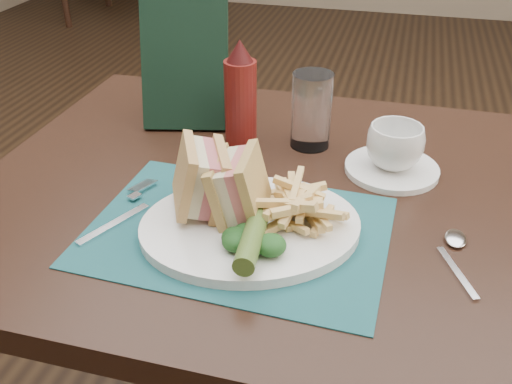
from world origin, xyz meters
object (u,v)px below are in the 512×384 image
sandwich_half_a (185,179)px  placemat (238,231)px  table_main (264,351)px  check_presenter (185,58)px  saucer (392,169)px  sandwich_half_b (223,184)px  ketchup_bottle (240,94)px  coffee_cup (395,147)px  plate (250,227)px  drinking_glass (311,111)px

sandwich_half_a → placemat: bearing=-32.1°
table_main → check_presenter: bearing=137.0°
placemat → saucer: size_ratio=2.69×
saucer → check_presenter: bearing=166.1°
sandwich_half_b → ketchup_bottle: ketchup_bottle is taller
sandwich_half_b → check_presenter: check_presenter is taller
coffee_cup → sandwich_half_a: bearing=-141.9°
table_main → coffee_cup: 0.47m
sandwich_half_b → saucer: bearing=39.9°
table_main → check_presenter: (-0.20, 0.18, 0.50)m
plate → coffee_cup: coffee_cup is taller
drinking_glass → saucer: bearing=-22.1°
saucer → drinking_glass: bearing=157.9°
table_main → drinking_glass: 0.47m
table_main → placemat: 0.40m
coffee_cup → check_presenter: 0.40m
sandwich_half_a → check_presenter: check_presenter is taller
check_presenter → ketchup_bottle: bearing=-40.7°
sandwich_half_a → ketchup_bottle: 0.24m
table_main → coffee_cup: coffee_cup is taller
table_main → drinking_glass: size_ratio=6.92×
placemat → coffee_cup: (0.19, 0.22, 0.04)m
check_presenter → sandwich_half_a: bearing=-82.9°
table_main → sandwich_half_b: (-0.03, -0.12, 0.44)m
coffee_cup → ketchup_bottle: ketchup_bottle is taller
placemat → saucer: saucer is taller
ketchup_bottle → plate: bearing=-71.1°
placemat → sandwich_half_a: bearing=173.1°
sandwich_half_a → check_presenter: 0.33m
ketchup_bottle → check_presenter: size_ratio=0.73×
table_main → saucer: bearing=25.4°
table_main → plate: plate is taller
table_main → sandwich_half_a: (-0.08, -0.12, 0.44)m
plate → ketchup_bottle: (-0.09, 0.25, 0.08)m
placemat → saucer: 0.29m
saucer → check_presenter: (-0.38, 0.09, 0.12)m
placemat → drinking_glass: drinking_glass is taller
sandwich_half_a → ketchup_bottle: size_ratio=0.53×
table_main → plate: bearing=-85.5°
sandwich_half_a → table_main: bearing=30.6°
sandwich_half_a → saucer: 0.35m
placemat → coffee_cup: 0.30m
plate → sandwich_half_a: sandwich_half_a is taller
placemat → plate: 0.02m
sandwich_half_a → plate: bearing=-29.6°
sandwich_half_b → coffee_cup: sandwich_half_b is taller
coffee_cup → placemat: bearing=-131.2°
table_main → saucer: saucer is taller
placemat → ketchup_bottle: 0.28m
plate → coffee_cup: 0.28m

